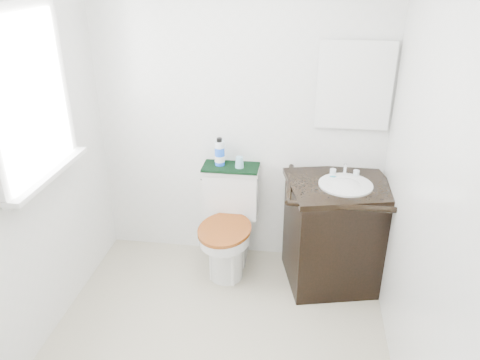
% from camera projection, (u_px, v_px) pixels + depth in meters
% --- Properties ---
extents(floor, '(2.40, 2.40, 0.00)m').
position_uv_depth(floor, '(213.00, 356.00, 2.93)').
color(floor, '#B7B193').
rests_on(floor, ground).
extents(wall_back, '(2.40, 0.00, 2.40)m').
position_uv_depth(wall_back, '(239.00, 114.00, 3.49)').
color(wall_back, silver).
rests_on(wall_back, ground).
extents(wall_left, '(0.00, 2.40, 2.40)m').
position_uv_depth(wall_left, '(9.00, 172.00, 2.55)').
color(wall_left, silver).
rests_on(wall_left, ground).
extents(wall_right, '(0.00, 2.40, 2.40)m').
position_uv_depth(wall_right, '(428.00, 198.00, 2.27)').
color(wall_right, silver).
rests_on(wall_right, ground).
extents(window, '(0.02, 0.70, 0.90)m').
position_uv_depth(window, '(27.00, 97.00, 2.62)').
color(window, white).
rests_on(window, wall_left).
extents(mirror, '(0.50, 0.02, 0.60)m').
position_uv_depth(mirror, '(355.00, 86.00, 3.25)').
color(mirror, silver).
rests_on(mirror, wall_back).
extents(toilet, '(0.44, 0.65, 0.81)m').
position_uv_depth(toilet, '(229.00, 227.00, 3.65)').
color(toilet, silver).
rests_on(toilet, floor).
extents(vanity, '(0.84, 0.76, 0.92)m').
position_uv_depth(vanity, '(336.00, 231.00, 3.45)').
color(vanity, black).
rests_on(vanity, floor).
extents(trash_bin, '(0.26, 0.23, 0.32)m').
position_uv_depth(trash_bin, '(226.00, 260.00, 3.58)').
color(trash_bin, white).
rests_on(trash_bin, floor).
extents(towel, '(0.43, 0.22, 0.02)m').
position_uv_depth(towel, '(231.00, 167.00, 3.56)').
color(towel, black).
rests_on(towel, toilet).
extents(mouthwash_bottle, '(0.08, 0.08, 0.22)m').
position_uv_depth(mouthwash_bottle, '(220.00, 153.00, 3.53)').
color(mouthwash_bottle, blue).
rests_on(mouthwash_bottle, towel).
extents(cup, '(0.07, 0.07, 0.08)m').
position_uv_depth(cup, '(239.00, 162.00, 3.52)').
color(cup, '#82BCD6').
rests_on(cup, towel).
extents(soap_bar, '(0.06, 0.04, 0.02)m').
position_uv_depth(soap_bar, '(333.00, 177.00, 3.36)').
color(soap_bar, '#1A6E7F').
rests_on(soap_bar, vanity).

